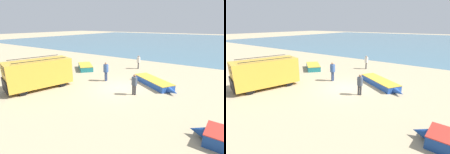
% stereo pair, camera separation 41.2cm
% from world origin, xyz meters
% --- Properties ---
extents(ground_plane, '(200.00, 200.00, 0.00)m').
position_xyz_m(ground_plane, '(0.00, 0.00, 0.00)').
color(ground_plane, tan).
extents(sea_water, '(120.00, 80.00, 0.01)m').
position_xyz_m(sea_water, '(0.00, 52.00, 0.00)').
color(sea_water, '#477084').
rests_on(sea_water, ground_plane).
extents(parked_van, '(3.34, 5.49, 2.52)m').
position_xyz_m(parked_van, '(-5.67, -3.74, 1.30)').
color(parked_van, gold).
rests_on(parked_van, ground_plane).
extents(fishing_rowboat_0, '(4.74, 3.47, 0.53)m').
position_xyz_m(fishing_rowboat_0, '(2.06, 2.27, 0.26)').
color(fishing_rowboat_0, '#234CA3').
rests_on(fishing_rowboat_0, ground_plane).
extents(fishing_rowboat_2, '(3.46, 3.18, 0.59)m').
position_xyz_m(fishing_rowboat_2, '(-6.93, 3.24, 0.29)').
color(fishing_rowboat_2, '#1E757F').
rests_on(fishing_rowboat_2, ground_plane).
extents(fisherman_0, '(0.42, 0.42, 1.62)m').
position_xyz_m(fisherman_0, '(1.59, -0.65, 0.97)').
color(fisherman_0, '#38383D').
rests_on(fisherman_0, ground_plane).
extents(fisherman_1, '(0.42, 0.42, 1.59)m').
position_xyz_m(fisherman_1, '(-1.75, 6.97, 0.95)').
color(fisherman_1, '#38383D').
rests_on(fisherman_1, ground_plane).
extents(fisherman_2, '(0.48, 0.48, 1.81)m').
position_xyz_m(fisherman_2, '(-2.18, 0.92, 1.08)').
color(fisherman_2, navy).
rests_on(fisherman_2, ground_plane).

